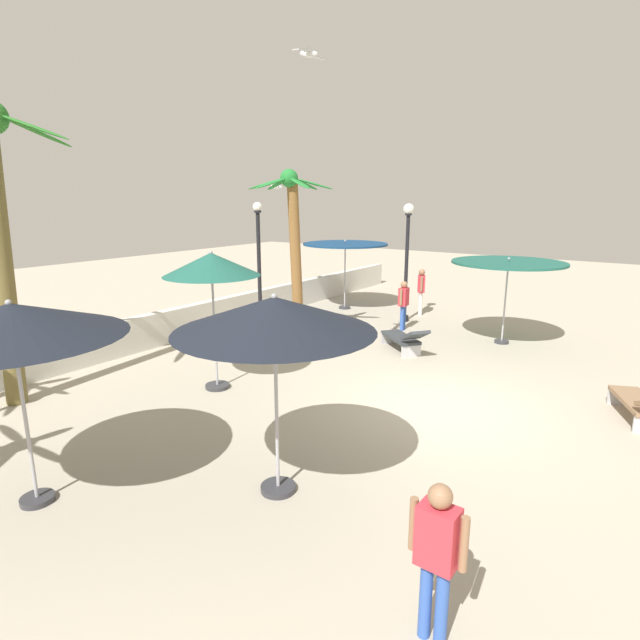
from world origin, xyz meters
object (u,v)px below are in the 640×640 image
(patio_umbrella_0, at_px, (211,266))
(palm_tree_2, at_px, (294,238))
(patio_umbrella_2, at_px, (11,321))
(patio_umbrella_4, at_px, (345,246))
(lounge_chair_1, at_px, (404,338))
(patio_umbrella_1, at_px, (508,265))
(guest_1, at_px, (403,301))
(patio_umbrella_3, at_px, (274,315))
(guest_0, at_px, (421,287))
(lamp_post_1, at_px, (407,253))
(seagull_0, at_px, (277,187))
(lamp_post_2, at_px, (259,265))
(seagull_1, at_px, (309,54))
(guest_2, at_px, (437,549))

(patio_umbrella_0, xyz_separation_m, palm_tree_2, (3.74, 0.74, 0.31))
(patio_umbrella_0, bearing_deg, patio_umbrella_2, -166.01)
(patio_umbrella_4, xyz_separation_m, lounge_chair_1, (-3.78, -4.26, -1.93))
(patio_umbrella_1, bearing_deg, guest_1, 95.62)
(patio_umbrella_3, relative_size, guest_0, 1.75)
(patio_umbrella_4, height_order, guest_1, patio_umbrella_4)
(patio_umbrella_1, height_order, lamp_post_1, lamp_post_1)
(patio_umbrella_0, xyz_separation_m, guest_0, (9.14, -0.71, -1.70))
(patio_umbrella_4, distance_m, seagull_0, 3.28)
(patio_umbrella_1, relative_size, patio_umbrella_4, 0.99)
(patio_umbrella_1, height_order, patio_umbrella_4, patio_umbrella_4)
(patio_umbrella_1, relative_size, lamp_post_2, 0.78)
(patio_umbrella_3, xyz_separation_m, seagull_1, (3.93, 2.27, 4.26))
(guest_1, bearing_deg, seagull_0, 95.23)
(palm_tree_2, relative_size, guest_2, 2.94)
(guest_2, height_order, seagull_0, seagull_0)
(patio_umbrella_4, xyz_separation_m, lamp_post_1, (-0.55, -2.73, -0.04))
(lamp_post_1, distance_m, lounge_chair_1, 4.04)
(palm_tree_2, distance_m, lounge_chair_1, 4.04)
(patio_umbrella_1, relative_size, guest_1, 1.98)
(guest_0, xyz_separation_m, guest_1, (-2.28, -0.42, -0.06))
(patio_umbrella_3, height_order, patio_umbrella_4, patio_umbrella_3)
(guest_1, bearing_deg, guest_2, -152.81)
(patio_umbrella_0, distance_m, guest_2, 7.47)
(patio_umbrella_3, bearing_deg, guest_2, -111.66)
(patio_umbrella_3, distance_m, palm_tree_2, 7.50)
(lounge_chair_1, height_order, guest_2, guest_2)
(palm_tree_2, relative_size, lounge_chair_1, 2.67)
(patio_umbrella_3, height_order, palm_tree_2, palm_tree_2)
(patio_umbrella_1, distance_m, guest_1, 3.27)
(guest_1, xyz_separation_m, seagull_1, (-5.26, -0.24, 5.89))
(patio_umbrella_4, distance_m, guest_0, 3.14)
(palm_tree_2, distance_m, seagull_0, 4.13)
(patio_umbrella_2, bearing_deg, patio_umbrella_4, 13.75)
(patio_umbrella_1, relative_size, guest_0, 1.88)
(patio_umbrella_2, distance_m, palm_tree_2, 8.39)
(palm_tree_2, relative_size, guest_0, 2.93)
(patio_umbrella_4, bearing_deg, seagull_1, -153.58)
(seagull_0, xyz_separation_m, seagull_1, (-4.83, -4.90, 2.41))
(patio_umbrella_4, bearing_deg, palm_tree_2, -164.51)
(patio_umbrella_0, height_order, lounge_chair_1, patio_umbrella_0)
(patio_umbrella_2, height_order, patio_umbrella_4, patio_umbrella_2)
(palm_tree_2, height_order, lamp_post_2, palm_tree_2)
(guest_1, relative_size, guest_2, 0.95)
(patio_umbrella_1, xyz_separation_m, guest_2, (-10.58, -2.30, -1.26))
(patio_umbrella_1, bearing_deg, patio_umbrella_2, 165.44)
(patio_umbrella_2, bearing_deg, patio_umbrella_1, -14.56)
(patio_umbrella_4, distance_m, guest_1, 3.85)
(patio_umbrella_4, height_order, seagull_0, seagull_0)
(patio_umbrella_2, relative_size, guest_2, 1.74)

